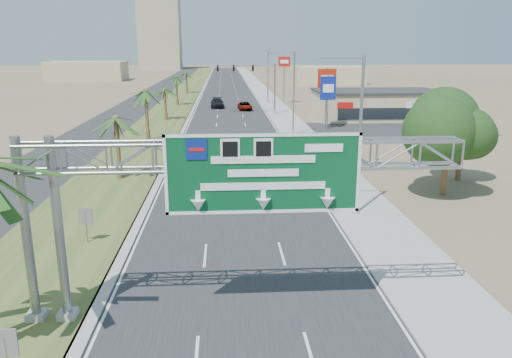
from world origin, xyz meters
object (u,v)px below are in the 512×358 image
at_px(store_building, 376,105).
at_px(car_left_lane, 212,169).
at_px(pole_sign_red_near, 327,81).
at_px(pole_sign_red_far, 284,66).
at_px(car_mid_lane, 234,144).
at_px(signal_mast, 262,84).
at_px(car_right_lane, 245,106).
at_px(car_far, 217,103).
at_px(pole_sign_blue, 328,90).
at_px(sign_gantry, 221,170).

bearing_deg(store_building, car_left_lane, -125.20).
xyz_separation_m(car_left_lane, pole_sign_red_near, (14.50, 25.08, 5.46)).
bearing_deg(pole_sign_red_far, car_mid_lane, -103.43).
relative_size(car_mid_lane, pole_sign_red_near, 0.56).
distance_m(signal_mast, car_mid_lane, 29.57).
height_order(signal_mast, car_right_lane, signal_mast).
relative_size(store_building, car_left_lane, 4.28).
bearing_deg(car_far, car_right_lane, -40.38).
relative_size(pole_sign_red_near, pole_sign_red_far, 0.89).
xyz_separation_m(car_right_lane, car_far, (-4.80, 3.80, 0.15)).
xyz_separation_m(car_mid_lane, pole_sign_blue, (12.48, 13.04, 4.38)).
bearing_deg(car_far, signal_mast, -54.87).
xyz_separation_m(car_far, pole_sign_red_near, (14.64, -24.57, 5.36)).
height_order(sign_gantry, car_right_lane, sign_gantry).
bearing_deg(car_mid_lane, car_far, 86.28).
height_order(signal_mast, store_building, signal_mast).
bearing_deg(store_building, pole_sign_red_far, 119.26).
bearing_deg(pole_sign_blue, signal_mast, 114.94).
xyz_separation_m(sign_gantry, car_right_lane, (3.72, 67.89, -5.39)).
height_order(car_right_lane, pole_sign_blue, pole_sign_blue).
relative_size(sign_gantry, pole_sign_red_far, 1.87).
distance_m(signal_mast, store_building, 18.08).
height_order(pole_sign_red_near, pole_sign_red_far, pole_sign_red_far).
xyz_separation_m(sign_gantry, signal_mast, (6.23, 62.05, -1.21)).
bearing_deg(pole_sign_blue, car_far, 119.96).
xyz_separation_m(car_left_lane, pole_sign_red_far, (12.43, 54.68, 6.38)).
height_order(car_right_lane, pole_sign_red_near, pole_sign_red_near).
relative_size(car_left_lane, pole_sign_red_near, 0.53).
xyz_separation_m(signal_mast, pole_sign_red_near, (7.33, -14.92, 1.33)).
bearing_deg(car_left_lane, pole_sign_blue, 59.74).
relative_size(signal_mast, pole_sign_red_far, 1.15).
xyz_separation_m(car_far, pole_sign_red_far, (12.57, 5.03, 6.28)).
bearing_deg(pole_sign_red_far, car_right_lane, -131.32).
bearing_deg(pole_sign_blue, pole_sign_red_near, 91.19).
xyz_separation_m(store_building, pole_sign_red_far, (-11.57, 20.65, 5.10)).
xyz_separation_m(sign_gantry, pole_sign_blue, (13.58, 46.26, -0.94)).
bearing_deg(sign_gantry, car_mid_lane, 88.10).
bearing_deg(pole_sign_blue, store_building, 45.99).
bearing_deg(pole_sign_red_near, car_left_lane, -120.03).
relative_size(store_building, car_mid_lane, 4.01).
xyz_separation_m(signal_mast, pole_sign_red_far, (5.25, 14.68, 2.25)).
xyz_separation_m(car_right_lane, pole_sign_red_near, (9.84, -20.77, 5.51)).
xyz_separation_m(signal_mast, car_mid_lane, (-5.14, -28.83, -4.11)).
bearing_deg(signal_mast, car_mid_lane, -100.10).
distance_m(sign_gantry, pole_sign_red_far, 77.59).
xyz_separation_m(car_left_lane, pole_sign_blue, (14.52, 24.21, 4.40)).
bearing_deg(car_far, pole_sign_blue, -62.09).
distance_m(sign_gantry, car_right_lane, 68.21).
height_order(signal_mast, car_mid_lane, signal_mast).
distance_m(pole_sign_red_near, pole_sign_red_far, 29.69).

